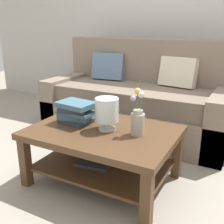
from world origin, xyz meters
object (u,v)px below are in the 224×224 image
Objects in this scene: couch at (138,102)px; glass_hurricane_vase at (107,111)px; book_stack_main at (76,112)px; coffee_table at (103,144)px; flower_pitcher at (138,120)px.

glass_hurricane_vase is (0.22, -1.12, 0.24)m from couch.
glass_hurricane_vase reaches higher than book_stack_main.
book_stack_main is at bearing -94.29° from couch.
glass_hurricane_vase is (0.03, 0.02, 0.27)m from coffee_table.
couch reaches higher than book_stack_main.
glass_hurricane_vase is 0.72× the size of flower_pitcher.
book_stack_main is at bearing 177.28° from glass_hurricane_vase.
coffee_table is 0.37m from flower_pitcher.
glass_hurricane_vase is (0.30, -0.01, 0.06)m from book_stack_main.
book_stack_main is (-0.27, 0.03, 0.21)m from coffee_table.
coffee_table is 3.57× the size of book_stack_main.
couch is at bearing 101.00° from glass_hurricane_vase.
coffee_table is at bearing -173.42° from flower_pitcher.
coffee_table is 4.47× the size of glass_hurricane_vase.
book_stack_main is 0.90× the size of flower_pitcher.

